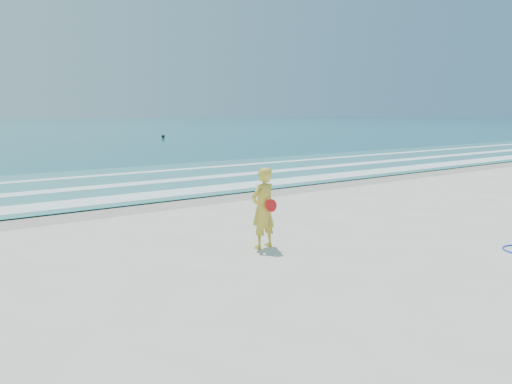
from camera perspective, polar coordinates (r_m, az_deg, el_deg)
ground at (r=9.16m, az=15.38°, el=-9.42°), size 400.00×400.00×0.00m
wet_sand at (r=16.16m, az=-10.34°, el=-1.18°), size 400.00×2.40×0.00m
shallow at (r=20.72m, az=-16.38°, el=0.99°), size 400.00×10.00×0.01m
foam_near at (r=17.32m, az=-12.22°, el=-0.38°), size 400.00×1.40×0.01m
foam_mid at (r=19.98m, az=-15.60°, el=0.75°), size 400.00×0.90×0.01m
foam_far at (r=23.07m, az=-18.49°, el=1.71°), size 400.00×0.60×0.01m
buoy at (r=54.28m, az=-10.56°, el=6.27°), size 0.38×0.38×0.38m
woman at (r=10.51m, az=0.81°, el=-1.84°), size 0.69×0.51×1.72m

